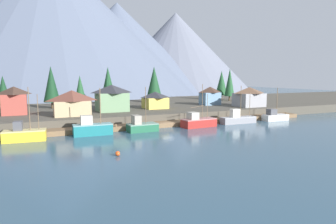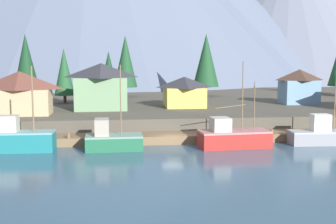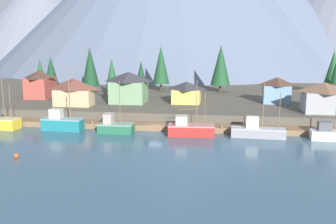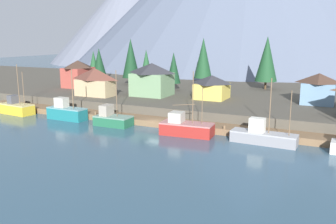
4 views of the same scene
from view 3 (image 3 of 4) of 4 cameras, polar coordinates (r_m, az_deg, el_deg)
ground_plane at (r=90.79m, az=0.34°, el=-0.17°), size 400.00×400.00×1.00m
dock at (r=73.18m, az=-1.62°, el=-2.09°), size 80.00×4.00×1.60m
shoreline_bank at (r=102.20m, az=1.28°, el=2.07°), size 400.00×56.00×2.50m
mountain_west_peak at (r=232.64m, az=-18.05°, el=12.68°), size 96.31×96.31×52.45m
mountain_east_peak at (r=199.16m, az=12.07°, el=14.18°), size 121.17×121.17×58.20m
fishing_boat_yellow at (r=79.84m, az=-23.30°, el=-1.38°), size 7.34×3.61×9.66m
fishing_boat_teal at (r=74.62m, az=-15.24°, el=-1.53°), size 7.56×2.81×9.25m
fishing_boat_green at (r=70.99m, az=-7.76°, el=-2.07°), size 6.29×3.29×9.38m
fishing_boat_red at (r=68.26m, az=3.24°, el=-2.46°), size 8.20×3.78×9.78m
fishing_boat_grey at (r=68.75m, az=12.91°, el=-2.72°), size 9.19×2.91×9.29m
fishing_boat_white at (r=70.78m, az=22.66°, el=-2.93°), size 6.99×2.90×8.53m
house_yellow at (r=87.00m, az=2.73°, el=2.94°), size 6.36×6.36×4.72m
house_green at (r=87.43m, az=-5.77°, el=3.66°), size 7.94×7.08×6.87m
house_blue at (r=89.46m, az=15.58°, el=3.12°), size 6.06×4.47×5.77m
house_red at (r=98.85m, az=-18.14°, el=3.94°), size 5.66×7.29×6.63m
house_grey at (r=81.69m, az=21.79°, el=2.06°), size 8.13×6.81×5.85m
house_tan at (r=85.41m, az=-13.61°, el=2.90°), size 8.36×4.26×5.88m
conifer_near_left at (r=95.69m, az=-3.95°, el=5.35°), size 3.23×3.23×8.81m
conifer_near_right at (r=108.30m, az=22.98°, el=5.83°), size 4.58×4.58×11.17m
conifer_mid_left at (r=111.87m, az=-16.69°, el=5.71°), size 3.98×3.98×9.22m
conifer_mid_right at (r=97.99m, az=-8.19°, el=5.45°), size 3.44×3.44×9.30m
conifer_back_left at (r=104.36m, az=7.70°, el=6.83°), size 5.19×5.19×12.46m
conifer_back_right at (r=118.51m, az=-18.15°, el=5.62°), size 3.28×3.28×8.24m
conifer_centre at (r=104.47m, az=-11.29°, el=6.52°), size 4.51×4.51×11.91m
conifer_far_right at (r=106.24m, az=-1.04°, el=6.88°), size 4.58×4.58×12.07m
channel_buoy at (r=59.83m, az=-21.28°, el=-5.97°), size 0.70×0.70×0.70m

